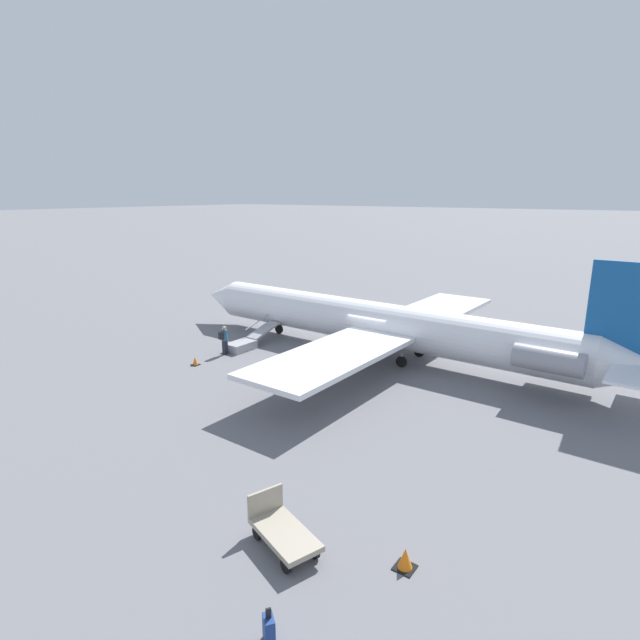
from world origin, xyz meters
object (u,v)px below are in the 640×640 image
object	(u,v)px
suitcase	(269,630)
airplane_main	(389,325)
boarding_stairs	(246,343)
passenger	(224,338)
luggage_cart	(282,531)

from	to	relation	value
suitcase	airplane_main	bearing A→B (deg)	-69.30
boarding_stairs	suitcase	size ratio (longest dim) A/B	4.58
airplane_main	suitcase	xyz separation A→B (m)	(-7.01, 18.55, -1.62)
passenger	suitcase	distance (m)	20.19
boarding_stairs	suitcase	bearing A→B (deg)	-133.83
airplane_main	passenger	distance (m)	9.74
airplane_main	passenger	world-z (taller)	airplane_main
airplane_main	suitcase	bearing A→B (deg)	111.74
luggage_cart	suitcase	world-z (taller)	luggage_cart
luggage_cart	passenger	bearing A→B (deg)	-19.40
airplane_main	passenger	size ratio (longest dim) A/B	16.85
boarding_stairs	passenger	size ratio (longest dim) A/B	2.32
boarding_stairs	luggage_cart	distance (m)	18.17
luggage_cart	suitcase	distance (m)	3.04
suitcase	luggage_cart	bearing A→B (deg)	-55.67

